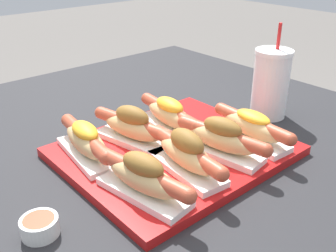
{
  "coord_description": "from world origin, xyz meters",
  "views": [
    {
      "loc": [
        -0.45,
        -0.58,
        1.14
      ],
      "look_at": [
        0.01,
        -0.04,
        0.8
      ],
      "focal_mm": 42.0,
      "sensor_mm": 36.0,
      "label": 1
    }
  ],
  "objects_px": {
    "hot_dog_2": "(222,138)",
    "hot_dog_5": "(133,127)",
    "serving_tray": "(174,151)",
    "hot_dog_4": "(86,141)",
    "sauce_bowl": "(40,226)",
    "hot_dog_1": "(187,154)",
    "drink_cup": "(271,84)",
    "hot_dog_0": "(143,177)",
    "hot_dog_6": "(170,115)",
    "hot_dog_3": "(252,127)"
  },
  "relations": [
    {
      "from": "hot_dog_2",
      "to": "drink_cup",
      "type": "xyz_separation_m",
      "value": [
        0.25,
        0.08,
        0.03
      ]
    },
    {
      "from": "hot_dog_2",
      "to": "hot_dog_6",
      "type": "height_order",
      "value": "hot_dog_2"
    },
    {
      "from": "hot_dog_5",
      "to": "drink_cup",
      "type": "distance_m",
      "value": 0.36
    },
    {
      "from": "sauce_bowl",
      "to": "hot_dog_0",
      "type": "bearing_deg",
      "value": -14.82
    },
    {
      "from": "hot_dog_4",
      "to": "sauce_bowl",
      "type": "bearing_deg",
      "value": -140.59
    },
    {
      "from": "sauce_bowl",
      "to": "drink_cup",
      "type": "xyz_separation_m",
      "value": [
        0.61,
        0.04,
        0.07
      ]
    },
    {
      "from": "hot_dog_6",
      "to": "hot_dog_1",
      "type": "bearing_deg",
      "value": -121.3
    },
    {
      "from": "hot_dog_6",
      "to": "drink_cup",
      "type": "height_order",
      "value": "drink_cup"
    },
    {
      "from": "hot_dog_6",
      "to": "sauce_bowl",
      "type": "xyz_separation_m",
      "value": [
        -0.35,
        -0.12,
        -0.04
      ]
    },
    {
      "from": "serving_tray",
      "to": "hot_dog_6",
      "type": "bearing_deg",
      "value": 55.52
    },
    {
      "from": "hot_dog_4",
      "to": "hot_dog_5",
      "type": "relative_size",
      "value": 1.01
    },
    {
      "from": "serving_tray",
      "to": "hot_dog_3",
      "type": "distance_m",
      "value": 0.17
    },
    {
      "from": "hot_dog_6",
      "to": "hot_dog_5",
      "type": "bearing_deg",
      "value": 179.21
    },
    {
      "from": "hot_dog_1",
      "to": "sauce_bowl",
      "type": "height_order",
      "value": "hot_dog_1"
    },
    {
      "from": "hot_dog_5",
      "to": "hot_dog_6",
      "type": "xyz_separation_m",
      "value": [
        0.1,
        -0.0,
        -0.0
      ]
    },
    {
      "from": "serving_tray",
      "to": "sauce_bowl",
      "type": "relative_size",
      "value": 7.49
    },
    {
      "from": "hot_dog_1",
      "to": "hot_dog_2",
      "type": "distance_m",
      "value": 0.09
    },
    {
      "from": "hot_dog_1",
      "to": "drink_cup",
      "type": "distance_m",
      "value": 0.36
    },
    {
      "from": "hot_dog_0",
      "to": "serving_tray",
      "type": "bearing_deg",
      "value": 31.02
    },
    {
      "from": "hot_dog_0",
      "to": "sauce_bowl",
      "type": "distance_m",
      "value": 0.17
    },
    {
      "from": "hot_dog_1",
      "to": "sauce_bowl",
      "type": "xyz_separation_m",
      "value": [
        -0.26,
        0.03,
        -0.04
      ]
    },
    {
      "from": "hot_dog_2",
      "to": "sauce_bowl",
      "type": "bearing_deg",
      "value": 174.47
    },
    {
      "from": "hot_dog_4",
      "to": "hot_dog_6",
      "type": "relative_size",
      "value": 1.0
    },
    {
      "from": "hot_dog_2",
      "to": "hot_dog_4",
      "type": "relative_size",
      "value": 1.0
    },
    {
      "from": "sauce_bowl",
      "to": "drink_cup",
      "type": "height_order",
      "value": "drink_cup"
    },
    {
      "from": "hot_dog_1",
      "to": "sauce_bowl",
      "type": "bearing_deg",
      "value": 172.62
    },
    {
      "from": "hot_dog_4",
      "to": "hot_dog_0",
      "type": "bearing_deg",
      "value": -88.32
    },
    {
      "from": "hot_dog_2",
      "to": "hot_dog_4",
      "type": "distance_m",
      "value": 0.26
    },
    {
      "from": "hot_dog_0",
      "to": "hot_dog_4",
      "type": "height_order",
      "value": "hot_dog_0"
    },
    {
      "from": "hot_dog_3",
      "to": "serving_tray",
      "type": "bearing_deg",
      "value": 148.96
    },
    {
      "from": "hot_dog_0",
      "to": "hot_dog_3",
      "type": "distance_m",
      "value": 0.28
    },
    {
      "from": "hot_dog_2",
      "to": "serving_tray",
      "type": "bearing_deg",
      "value": 122.06
    },
    {
      "from": "hot_dog_2",
      "to": "hot_dog_5",
      "type": "bearing_deg",
      "value": 123.18
    },
    {
      "from": "serving_tray",
      "to": "hot_dog_5",
      "type": "height_order",
      "value": "hot_dog_5"
    },
    {
      "from": "hot_dog_3",
      "to": "hot_dog_4",
      "type": "xyz_separation_m",
      "value": [
        -0.29,
        0.17,
        0.0
      ]
    },
    {
      "from": "hot_dog_2",
      "to": "sauce_bowl",
      "type": "relative_size",
      "value": 3.68
    },
    {
      "from": "hot_dog_0",
      "to": "hot_dog_1",
      "type": "height_order",
      "value": "hot_dog_1"
    },
    {
      "from": "hot_dog_0",
      "to": "hot_dog_5",
      "type": "height_order",
      "value": "hot_dog_5"
    },
    {
      "from": "hot_dog_2",
      "to": "hot_dog_5",
      "type": "height_order",
      "value": "hot_dog_5"
    },
    {
      "from": "hot_dog_1",
      "to": "drink_cup",
      "type": "xyz_separation_m",
      "value": [
        0.35,
        0.08,
        0.03
      ]
    },
    {
      "from": "hot_dog_2",
      "to": "drink_cup",
      "type": "height_order",
      "value": "drink_cup"
    },
    {
      "from": "serving_tray",
      "to": "hot_dog_0",
      "type": "bearing_deg",
      "value": -148.98
    },
    {
      "from": "serving_tray",
      "to": "drink_cup",
      "type": "height_order",
      "value": "drink_cup"
    },
    {
      "from": "hot_dog_0",
      "to": "hot_dog_3",
      "type": "xyz_separation_m",
      "value": [
        0.28,
        0.0,
        -0.0
      ]
    },
    {
      "from": "drink_cup",
      "to": "sauce_bowl",
      "type": "bearing_deg",
      "value": -176.12
    },
    {
      "from": "hot_dog_5",
      "to": "serving_tray",
      "type": "bearing_deg",
      "value": -55.61
    },
    {
      "from": "serving_tray",
      "to": "hot_dog_4",
      "type": "relative_size",
      "value": 2.03
    },
    {
      "from": "hot_dog_5",
      "to": "hot_dog_1",
      "type": "bearing_deg",
      "value": -87.39
    },
    {
      "from": "hot_dog_2",
      "to": "hot_dog_5",
      "type": "distance_m",
      "value": 0.18
    },
    {
      "from": "hot_dog_1",
      "to": "drink_cup",
      "type": "height_order",
      "value": "drink_cup"
    }
  ]
}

